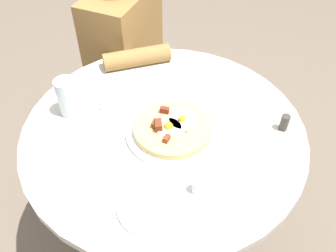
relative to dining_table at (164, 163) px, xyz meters
name	(u,v)px	position (x,y,z in m)	size (l,w,h in m)	color
ground_plane	(165,240)	(0.00, 0.00, -0.58)	(6.00, 6.00, 0.00)	#6B5B4C
dining_table	(164,163)	(0.00, 0.00, 0.00)	(0.92, 0.92, 0.76)	beige
person_seated	(127,74)	(-0.49, -0.41, -0.07)	(0.52, 0.44, 1.14)	#2D2D33
pizza_plate	(172,132)	(0.01, 0.03, 0.19)	(0.30, 0.30, 0.01)	white
breakfast_pizza	(172,127)	(0.01, 0.03, 0.21)	(0.25, 0.25, 0.05)	tan
bread_plate	(151,206)	(0.29, 0.09, 0.19)	(0.19, 0.19, 0.01)	white
napkin	(109,93)	(-0.08, -0.25, 0.18)	(0.17, 0.14, 0.00)	white
fork	(114,93)	(-0.08, -0.23, 0.19)	(0.18, 0.01, 0.01)	silver
knife	(105,90)	(-0.08, -0.27, 0.19)	(0.18, 0.01, 0.01)	silver
water_glass	(68,97)	(0.05, -0.32, 0.25)	(0.07, 0.07, 0.13)	silver
salt_shaker	(197,186)	(0.19, 0.18, 0.21)	(0.03, 0.03, 0.05)	white
pepper_shaker	(284,123)	(-0.15, 0.36, 0.21)	(0.03, 0.03, 0.06)	#3F3833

